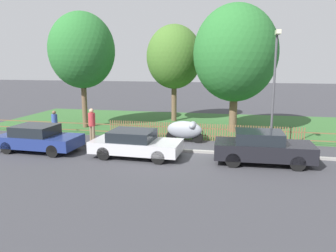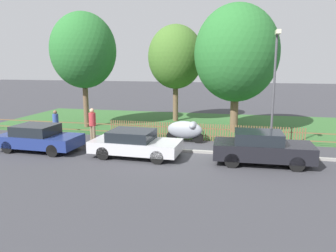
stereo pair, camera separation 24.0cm
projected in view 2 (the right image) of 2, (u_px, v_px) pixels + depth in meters
The scene contains 14 objects.
ground_plane at pixel (195, 153), 15.96m from camera, with size 120.00×120.00×0.00m, color #38383D.
kerb_stone at pixel (195, 151), 16.04m from camera, with size 30.31×0.20×0.12m, color gray.
grass_strip at pixel (211, 124), 23.42m from camera, with size 30.31×10.16×0.01m, color #33602D.
park_fence at pixel (202, 132), 18.48m from camera, with size 30.31×0.05×0.96m.
parked_car_silver_hatchback at pixel (39, 138), 16.29m from camera, with size 4.07×1.95×1.31m.
parked_car_black_saloon at pixel (135, 143), 15.24m from camera, with size 4.18×2.00×1.25m.
parked_car_navy_estate at pixel (262, 148), 14.12m from camera, with size 4.22×1.90×1.43m.
covered_motorcycle at pixel (186, 130), 17.98m from camera, with size 2.07×0.81×1.20m.
tree_nearest_kerb at pixel (83, 51), 21.50m from camera, with size 4.30×4.30×7.61m.
tree_behind_motorcycle at pixel (176, 57), 23.96m from camera, with size 4.05×4.05×7.09m.
tree_mid_park at pixel (236, 53), 19.95m from camera, with size 5.14×5.14×7.86m.
pedestrian_near_fence at pixel (56, 122), 19.00m from camera, with size 0.39×0.39×1.63m.
pedestrian_by_lamp at pixel (92, 123), 18.07m from camera, with size 0.53×0.53×1.88m.
street_lamp at pixel (275, 79), 15.05m from camera, with size 0.20×0.79×5.76m.
Camera 2 is at (2.18, -15.32, 4.32)m, focal length 35.00 mm.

